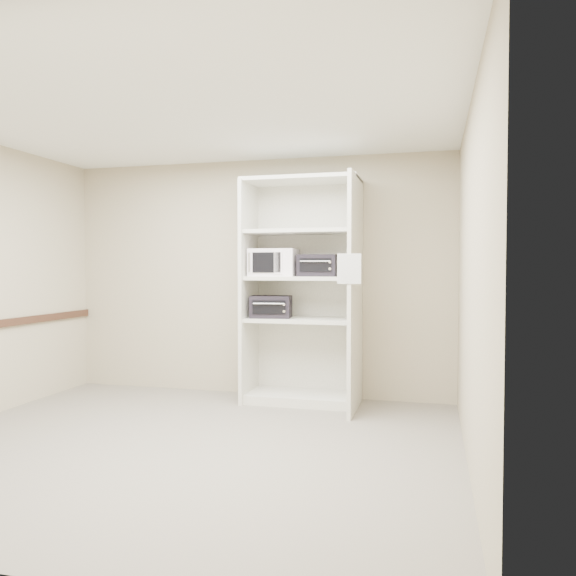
% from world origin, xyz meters
% --- Properties ---
extents(floor, '(4.50, 4.00, 0.01)m').
position_xyz_m(floor, '(0.00, 0.00, 0.00)').
color(floor, '#676158').
rests_on(floor, ground).
extents(ceiling, '(4.50, 4.00, 0.01)m').
position_xyz_m(ceiling, '(0.00, 0.00, 2.70)').
color(ceiling, white).
extents(wall_back, '(4.50, 0.02, 2.70)m').
position_xyz_m(wall_back, '(0.00, 2.00, 1.35)').
color(wall_back, tan).
rests_on(wall_back, ground).
extents(wall_right, '(0.02, 4.00, 2.70)m').
position_xyz_m(wall_right, '(2.25, 0.00, 1.35)').
color(wall_right, tan).
rests_on(wall_right, ground).
extents(shelving_unit, '(1.24, 0.92, 2.42)m').
position_xyz_m(shelving_unit, '(0.67, 1.70, 1.13)').
color(shelving_unit, silver).
rests_on(shelving_unit, floor).
extents(microwave, '(0.51, 0.39, 0.30)m').
position_xyz_m(microwave, '(0.30, 1.69, 1.52)').
color(microwave, white).
rests_on(microwave, shelving_unit).
extents(toaster_oven_upper, '(0.42, 0.32, 0.23)m').
position_xyz_m(toaster_oven_upper, '(0.79, 1.72, 1.49)').
color(toaster_oven_upper, black).
rests_on(toaster_oven_upper, shelving_unit).
extents(toaster_oven_lower, '(0.47, 0.38, 0.24)m').
position_xyz_m(toaster_oven_lower, '(0.28, 1.66, 1.04)').
color(toaster_oven_lower, black).
rests_on(toaster_oven_lower, shelving_unit).
extents(paper_sign, '(0.22, 0.01, 0.28)m').
position_xyz_m(paper_sign, '(1.22, 1.07, 1.45)').
color(paper_sign, white).
rests_on(paper_sign, shelving_unit).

